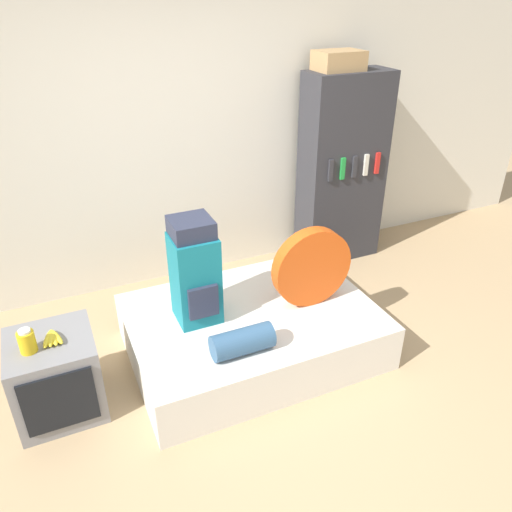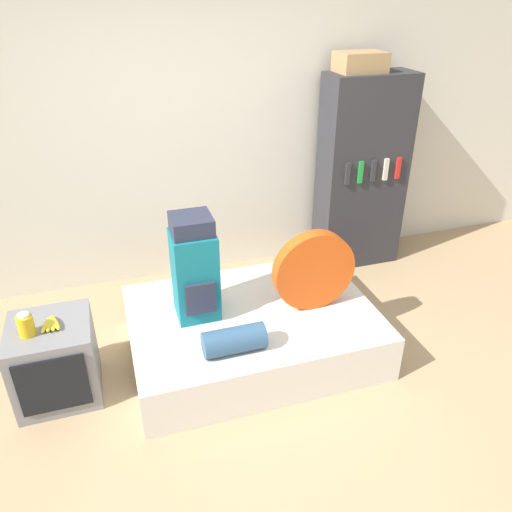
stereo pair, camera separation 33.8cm
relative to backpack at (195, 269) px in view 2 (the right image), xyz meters
name	(u,v)px [view 2 (the right image)]	position (x,y,z in m)	size (l,w,h in m)	color
ground_plane	(277,420)	(0.32, -0.81, -0.72)	(16.00, 16.00, 0.00)	tan
wall_back	(198,134)	(0.32, 1.24, 0.58)	(8.00, 0.05, 2.60)	silver
bed	(252,331)	(0.38, -0.10, -0.54)	(1.74, 1.25, 0.35)	silver
backpack	(195,269)	(0.00, 0.00, 0.00)	(0.29, 0.32, 0.75)	#14707F
tent_bag	(314,270)	(0.82, -0.16, -0.07)	(0.59, 0.10, 0.59)	#D14C14
sleeping_roll	(234,340)	(0.14, -0.48, -0.28)	(0.40, 0.17, 0.17)	#33567A
television	(55,360)	(-0.98, -0.13, -0.44)	(0.51, 0.52, 0.54)	gray
canister	(26,325)	(-1.08, -0.18, -0.10)	(0.10, 0.10, 0.15)	gold
banana_bunch	(51,323)	(-0.95, -0.13, -0.15)	(0.14, 0.18, 0.04)	yellow
bookshelf	(362,174)	(1.76, 0.95, 0.17)	(0.78, 0.38, 1.77)	#2D2D33
cardboard_box	(360,62)	(1.65, 0.97, 1.14)	(0.39, 0.29, 0.16)	#A88456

